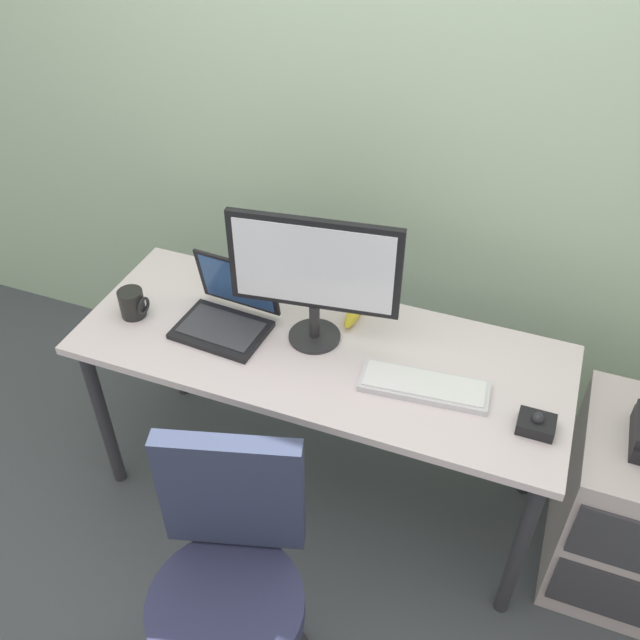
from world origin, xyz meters
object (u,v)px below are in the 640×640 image
(trackball_mouse, at_px, (536,424))
(banana, at_px, (355,312))
(keyboard, at_px, (424,386))
(laptop, at_px, (227,313))
(file_cabinet, at_px, (627,508))
(coffee_mug, at_px, (133,303))
(monitor_main, at_px, (314,272))
(office_chair, at_px, (231,597))

(trackball_mouse, bearing_deg, banana, 155.29)
(keyboard, relative_size, trackball_mouse, 3.83)
(laptop, xyz_separation_m, trackball_mouse, (1.08, -0.11, -0.03))
(file_cabinet, height_order, coffee_mug, coffee_mug)
(keyboard, xyz_separation_m, trackball_mouse, (0.35, -0.04, 0.01))
(file_cabinet, relative_size, laptop, 2.09)
(trackball_mouse, distance_m, coffee_mug, 1.42)
(file_cabinet, bearing_deg, monitor_main, -179.92)
(monitor_main, height_order, coffee_mug, monitor_main)
(laptop, bearing_deg, file_cabinet, 1.68)
(coffee_mug, bearing_deg, banana, 20.45)
(file_cabinet, height_order, keyboard, keyboard)
(file_cabinet, xyz_separation_m, keyboard, (-0.72, -0.11, 0.43))
(file_cabinet, distance_m, laptop, 1.52)
(office_chair, bearing_deg, laptop, 115.47)
(file_cabinet, xyz_separation_m, banana, (-1.05, 0.16, 0.43))
(file_cabinet, distance_m, banana, 1.14)
(banana, bearing_deg, office_chair, -91.99)
(laptop, bearing_deg, trackball_mouse, -5.72)
(monitor_main, relative_size, banana, 2.96)
(file_cabinet, height_order, banana, banana)
(file_cabinet, relative_size, monitor_main, 1.21)
(laptop, distance_m, banana, 0.45)
(trackball_mouse, bearing_deg, keyboard, 172.91)
(office_chair, bearing_deg, trackball_mouse, 43.03)
(coffee_mug, xyz_separation_m, banana, (0.74, 0.28, -0.03))
(file_cabinet, distance_m, coffee_mug, 1.85)
(office_chair, xyz_separation_m, keyboard, (0.36, 0.71, 0.32))
(trackball_mouse, height_order, banana, trackball_mouse)
(file_cabinet, relative_size, keyboard, 1.62)
(monitor_main, bearing_deg, coffee_mug, -170.09)
(office_chair, relative_size, keyboard, 2.30)
(file_cabinet, height_order, office_chair, office_chair)
(file_cabinet, relative_size, trackball_mouse, 6.20)
(laptop, height_order, banana, laptop)
(office_chair, relative_size, banana, 5.09)
(keyboard, distance_m, trackball_mouse, 0.36)
(file_cabinet, xyz_separation_m, coffee_mug, (-1.79, -0.11, 0.47))
(laptop, bearing_deg, monitor_main, 7.53)
(keyboard, xyz_separation_m, banana, (-0.32, 0.27, 0.01))
(coffee_mug, distance_m, banana, 0.79)
(monitor_main, distance_m, laptop, 0.39)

